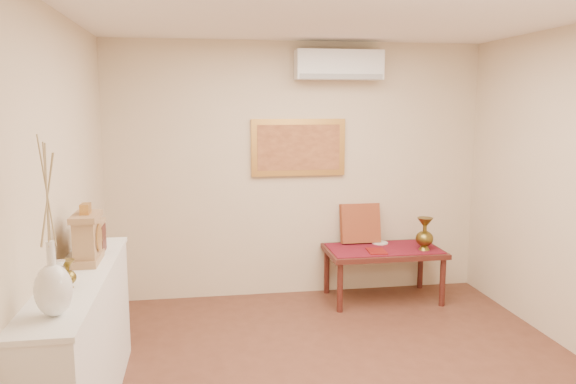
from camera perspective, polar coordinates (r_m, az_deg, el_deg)
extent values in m
plane|color=white|center=(3.82, 7.37, 18.59)|extent=(4.50, 4.50, 0.00)
cube|color=beige|center=(6.00, 1.01, 2.19)|extent=(4.00, 0.02, 2.70)
cube|color=beige|center=(1.86, 27.14, -14.40)|extent=(4.00, 0.02, 2.70)
cube|color=beige|center=(3.80, -23.45, -2.51)|extent=(0.02, 4.50, 2.70)
cube|color=maroon|center=(6.00, 9.67, -5.67)|extent=(1.14, 0.59, 0.01)
cylinder|color=white|center=(6.19, 9.32, -5.11)|extent=(0.17, 0.17, 0.01)
cube|color=maroon|center=(5.85, 9.00, -5.95)|extent=(0.20, 0.26, 0.01)
cube|color=maroon|center=(6.15, 7.33, -3.17)|extent=(0.43, 0.19, 0.44)
cube|color=white|center=(4.02, -20.15, -14.80)|extent=(0.35, 2.00, 0.95)
cube|color=white|center=(3.85, -20.55, -8.10)|extent=(0.37, 2.02, 0.03)
cube|color=#A57E55|center=(4.10, -19.62, -6.42)|extent=(0.16, 0.36, 0.05)
cube|color=#A57E55|center=(4.07, -19.73, -4.38)|extent=(0.14, 0.30, 0.25)
cylinder|color=beige|center=(4.06, -18.69, -4.37)|extent=(0.01, 0.17, 0.17)
cylinder|color=#B5803A|center=(4.05, -18.62, -4.37)|extent=(0.01, 0.19, 0.19)
cube|color=#A57E55|center=(4.04, -19.84, -2.38)|extent=(0.17, 0.34, 0.04)
cube|color=#B5803A|center=(4.03, -19.88, -1.61)|extent=(0.06, 0.11, 0.07)
cube|color=#A57E55|center=(4.33, -19.20, -4.46)|extent=(0.15, 0.20, 0.22)
cube|color=#4B1C16|center=(4.32, -18.16, -5.10)|extent=(0.01, 0.17, 0.09)
cube|color=#4B1C16|center=(4.30, -18.22, -3.80)|extent=(0.01, 0.17, 0.09)
cube|color=#A57E55|center=(4.30, -19.28, -2.88)|extent=(0.16, 0.21, 0.02)
cube|color=#4B1C16|center=(6.01, 9.67, -5.94)|extent=(1.20, 0.70, 0.05)
cylinder|color=#4B1C16|center=(5.67, 5.30, -9.66)|extent=(0.06, 0.06, 0.50)
cylinder|color=#4B1C16|center=(6.02, 15.42, -8.83)|extent=(0.06, 0.06, 0.50)
cylinder|color=#4B1C16|center=(6.21, 3.96, -7.98)|extent=(0.06, 0.06, 0.50)
cylinder|color=#4B1C16|center=(6.53, 13.30, -7.35)|extent=(0.06, 0.06, 0.50)
cube|color=#B5803A|center=(5.95, 1.06, 4.55)|extent=(1.00, 0.05, 0.60)
cube|color=#B46C3E|center=(5.92, 1.10, 4.53)|extent=(0.88, 0.01, 0.48)
cube|color=silver|center=(5.93, 5.17, 12.73)|extent=(0.90, 0.24, 0.30)
cube|color=gray|center=(5.80, 5.45, 11.62)|extent=(0.86, 0.02, 0.05)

